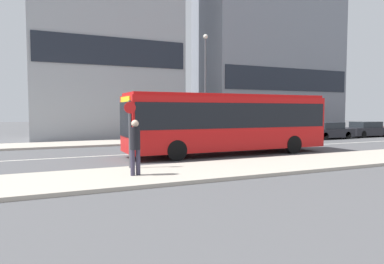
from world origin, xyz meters
The scene contains 11 objects.
ground_plane centered at (0.00, 0.00, 0.00)m, with size 120.00×120.00×0.00m, color #4F4F51.
sidewalk_near centered at (0.00, -6.25, 0.07)m, with size 44.00×3.50×0.13m.
sidewalk_far centered at (0.00, 6.25, 0.07)m, with size 44.00×3.50×0.13m.
lane_centerline centered at (0.00, 0.00, 0.00)m, with size 41.80×0.16×0.01m.
apartment_block_right_tower centered at (15.56, 12.90, 9.75)m, with size 15.20×6.88×19.51m.
city_bus centered at (2.01, -1.97, 1.81)m, with size 10.88×2.53×3.13m.
parked_car_0 centered at (14.48, 3.29, 0.64)m, with size 3.92×1.71×1.35m.
parked_car_1 centered at (19.20, 3.60, 0.63)m, with size 4.35×1.71×1.34m.
pedestrian_near_stop centered at (-4.13, -6.44, 1.20)m, with size 0.35×0.34×1.86m.
bus_stop_sign centered at (-3.93, -4.90, 1.63)m, with size 0.44×0.12×2.55m.
street_lamp centered at (4.44, 5.68, 4.85)m, with size 0.36×0.36×7.87m.
Camera 1 is at (-7.00, -17.60, 2.30)m, focal length 32.00 mm.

